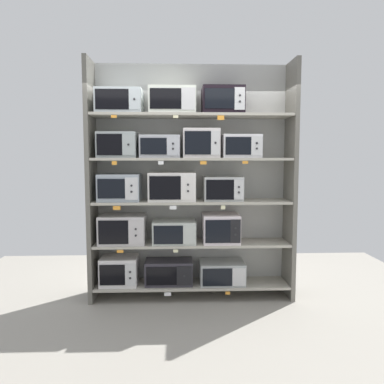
{
  "coord_description": "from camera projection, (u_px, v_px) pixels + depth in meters",
  "views": [
    {
      "loc": [
        -0.17,
        -4.42,
        1.69
      ],
      "look_at": [
        0.0,
        0.0,
        1.28
      ],
      "focal_mm": 35.04,
      "sensor_mm": 36.0,
      "label": 1
    }
  ],
  "objects": [
    {
      "name": "ground",
      "position": [
        196.0,
        336.0,
        3.57
      ],
      "size": [
        6.3,
        6.0,
        0.02
      ],
      "primitive_type": "cube",
      "color": "gray"
    },
    {
      "name": "back_panel",
      "position": [
        191.0,
        180.0,
        4.67
      ],
      "size": [
        2.5,
        0.04,
        2.82
      ],
      "primitive_type": "cube",
      "color": "#B2B2AD",
      "rests_on": "ground"
    },
    {
      "name": "upright_left",
      "position": [
        91.0,
        182.0,
        4.39
      ],
      "size": [
        0.05,
        0.43,
        2.82
      ],
      "primitive_type": "cube",
      "color": "#68645B",
      "rests_on": "ground"
    },
    {
      "name": "upright_right",
      "position": [
        291.0,
        181.0,
        4.48
      ],
      "size": [
        0.05,
        0.43,
        2.82
      ],
      "primitive_type": "cube",
      "color": "#68645B",
      "rests_on": "ground"
    },
    {
      "name": "shelf_0",
      "position": [
        192.0,
        284.0,
        4.55
      ],
      "size": [
        2.3,
        0.43,
        0.03
      ],
      "primitive_type": "cube",
      "color": "#ADA899",
      "rests_on": "ground"
    },
    {
      "name": "microwave_0",
      "position": [
        119.0,
        270.0,
        4.49
      ],
      "size": [
        0.44,
        0.37,
        0.33
      ],
      "color": "silver",
      "rests_on": "shelf_0"
    },
    {
      "name": "microwave_1",
      "position": [
        169.0,
        272.0,
        4.52
      ],
      "size": [
        0.56,
        0.34,
        0.28
      ],
      "color": "#312E37",
      "rests_on": "shelf_0"
    },
    {
      "name": "microwave_2",
      "position": [
        222.0,
        272.0,
        4.54
      ],
      "size": [
        0.53,
        0.4,
        0.26
      ],
      "color": "#A1A5A5",
      "rests_on": "shelf_0"
    },
    {
      "name": "price_tag_0",
      "position": [
        168.0,
        294.0,
        4.32
      ],
      "size": [
        0.08,
        0.0,
        0.04
      ],
      "primitive_type": "cube",
      "color": "white"
    },
    {
      "name": "price_tag_1",
      "position": [
        228.0,
        293.0,
        4.35
      ],
      "size": [
        0.05,
        0.0,
        0.03
      ],
      "primitive_type": "cube",
      "color": "orange"
    },
    {
      "name": "shelf_1",
      "position": [
        192.0,
        243.0,
        4.5
      ],
      "size": [
        2.3,
        0.43,
        0.03
      ],
      "primitive_type": "cube",
      "color": "#ADA899"
    },
    {
      "name": "microwave_3",
      "position": [
        123.0,
        229.0,
        4.45
      ],
      "size": [
        0.54,
        0.43,
        0.34
      ],
      "color": "#BEB8B8",
      "rests_on": "shelf_1"
    },
    {
      "name": "microwave_4",
      "position": [
        174.0,
        231.0,
        4.47
      ],
      "size": [
        0.51,
        0.42,
        0.26
      ],
      "color": "#B8BEB6",
      "rests_on": "shelf_1"
    },
    {
      "name": "microwave_5",
      "position": [
        221.0,
        228.0,
        4.49
      ],
      "size": [
        0.43,
        0.44,
        0.34
      ],
      "color": "silver",
      "rests_on": "shelf_1"
    },
    {
      "name": "price_tag_2",
      "position": [
        120.0,
        251.0,
        4.25
      ],
      "size": [
        0.08,
        0.0,
        0.03
      ],
      "primitive_type": "cube",
      "color": "orange"
    },
    {
      "name": "price_tag_3",
      "position": [
        176.0,
        251.0,
        4.28
      ],
      "size": [
        0.06,
        0.0,
        0.03
      ],
      "primitive_type": "cube",
      "color": "beige"
    },
    {
      "name": "shelf_2",
      "position": [
        192.0,
        202.0,
        4.45
      ],
      "size": [
        2.3,
        0.43,
        0.03
      ],
      "primitive_type": "cube",
      "color": "#ADA899"
    },
    {
      "name": "microwave_6",
      "position": [
        120.0,
        187.0,
        4.4
      ],
      "size": [
        0.48,
        0.39,
        0.32
      ],
      "color": "#9AA5AE",
      "rests_on": "shelf_2"
    },
    {
      "name": "microwave_7",
      "position": [
        172.0,
        186.0,
        4.42
      ],
      "size": [
        0.55,
        0.43,
        0.33
      ],
      "color": "silver",
      "rests_on": "shelf_2"
    },
    {
      "name": "microwave_8",
      "position": [
        223.0,
        188.0,
        4.45
      ],
      "size": [
        0.46,
        0.35,
        0.28
      ],
      "color": "#BCBEBC",
      "rests_on": "shelf_2"
    },
    {
      "name": "price_tag_4",
      "position": [
        117.0,
        208.0,
        4.21
      ],
      "size": [
        0.08,
        0.0,
        0.04
      ],
      "primitive_type": "cube",
      "color": "orange"
    },
    {
      "name": "price_tag_5",
      "position": [
        173.0,
        208.0,
        4.23
      ],
      "size": [
        0.08,
        0.0,
        0.04
      ],
      "primitive_type": "cube",
      "color": "white"
    },
    {
      "name": "price_tag_6",
      "position": [
        223.0,
        207.0,
        4.25
      ],
      "size": [
        0.05,
        0.0,
        0.04
      ],
      "primitive_type": "cube",
      "color": "beige"
    },
    {
      "name": "shelf_3",
      "position": [
        192.0,
        159.0,
        4.41
      ],
      "size": [
        2.3,
        0.43,
        0.03
      ],
      "primitive_type": "cube",
      "color": "#ADA899"
    },
    {
      "name": "microwave_9",
      "position": [
        118.0,
        145.0,
        4.35
      ],
      "size": [
        0.45,
        0.35,
        0.3
      ],
      "color": "#9AA3A3",
      "rests_on": "shelf_3"
    },
    {
      "name": "microwave_10",
      "position": [
        160.0,
        147.0,
        4.38
      ],
      "size": [
        0.46,
        0.34,
        0.26
      ],
      "color": "#B4B6BC",
      "rests_on": "shelf_3"
    },
    {
      "name": "microwave_11",
      "position": [
        201.0,
        143.0,
        4.39
      ],
      "size": [
        0.42,
        0.36,
        0.34
      ],
      "color": "silver",
      "rests_on": "shelf_3"
    },
    {
      "name": "microwave_12",
      "position": [
        241.0,
        146.0,
        4.41
      ],
      "size": [
        0.44,
        0.4,
        0.27
      ],
      "color": "silver",
      "rests_on": "shelf_3"
    },
    {
      "name": "price_tag_7",
      "position": [
        114.0,
        163.0,
        4.16
      ],
      "size": [
        0.06,
        0.0,
        0.04
      ],
      "primitive_type": "cube",
      "color": "orange"
    },
    {
      "name": "price_tag_8",
      "position": [
        161.0,
        163.0,
        4.18
      ],
      "size": [
        0.06,
        0.0,
        0.04
      ],
      "primitive_type": "cube",
      "color": "white"
    },
    {
      "name": "price_tag_9",
      "position": [
        203.0,
        163.0,
        4.2
      ],
      "size": [
        0.07,
        0.0,
        0.04
      ],
      "primitive_type": "cube",
      "color": "orange"
    },
    {
      "name": "price_tag_10",
      "position": [
        245.0,
        162.0,
        4.21
      ],
      "size": [
        0.06,
        0.0,
        0.03
      ],
      "primitive_type": "cube",
      "color": "orange"
    },
    {
      "name": "shelf_4",
      "position": [
        192.0,
        116.0,
        4.36
      ],
      "size": [
        2.3,
        0.43,
        0.03
      ],
      "primitive_type": "cube",
      "color": "#ADA899"
    },
    {
      "name": "microwave_13",
      "position": [
        120.0,
        102.0,
        4.31
      ],
      "size": [
        0.52,
        0.43,
        0.28
      ],
      "color": "#B3BEC0",
      "rests_on": "shelf_4"
    },
    {
      "name": "microwave_14",
      "position": [
        172.0,
        101.0,
        4.33
      ],
      "size": [
        0.54,
        0.36,
        0.3
      ],
      "color": "silver",
      "rests_on": "shelf_4"
    },
    {
      "name": "microwave_15",
      "position": [
        222.0,
        101.0,
        4.35
      ],
      "size": [
        0.48,
        0.4,
        0.31
      ],
      "color": "black",
      "rests_on": "shelf_4"
    },
    {
      "name": "price_tag_11",
      "position": [
        114.0,
        116.0,
        4.11
      ],
      "size": [
        0.06,
        0.0,
        0.03
      ],
      "primitive_type": "cube",
      "color": "orange"
    },
    {
      "name": "price_tag_12",
      "position": [
        176.0,
        117.0,
        4.14
      ],
      "size": [
        0.06,
        0.0,
        0.03
      ],
      "primitive_type": "cube",
      "color": "beige"
    },
    {
      "name": "price_tag_13",
      "position": [
        221.0,
        118.0,
        4.16
      ],
      "size": [
        0.08,
        0.0,
        0.05
      ],
      "primitive_type": "cube",
      "color": "orange"
    }
  ]
}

